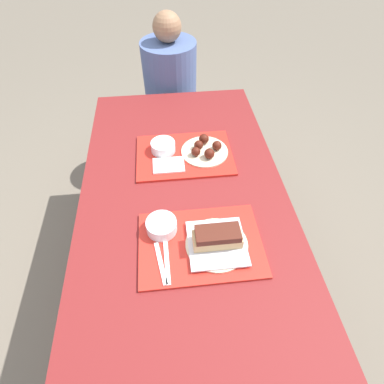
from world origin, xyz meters
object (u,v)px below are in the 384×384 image
(bowl_coleslaw_far, at_px, (163,146))
(wings_plate_far, at_px, (205,149))
(tray_near, at_px, (201,244))
(person_seated_across, at_px, (170,80))
(brisket_sandwich_plate, at_px, (217,240))
(bowl_coleslaw_near, at_px, (162,225))
(tray_far, at_px, (185,155))

(bowl_coleslaw_far, xyz_separation_m, wings_plate_far, (0.20, -0.03, -0.01))
(tray_near, bearing_deg, wings_plate_far, 80.44)
(wings_plate_far, xyz_separation_m, person_seated_across, (-0.12, 0.79, -0.06))
(person_seated_across, bearing_deg, wings_plate_far, -81.20)
(person_seated_across, bearing_deg, brisket_sandwich_plate, -85.85)
(brisket_sandwich_plate, distance_m, person_seated_across, 1.31)
(bowl_coleslaw_far, xyz_separation_m, person_seated_across, (0.08, 0.76, -0.07))
(bowl_coleslaw_far, bearing_deg, tray_near, -78.04)
(wings_plate_far, distance_m, person_seated_across, 0.80)
(tray_near, xyz_separation_m, bowl_coleslaw_near, (-0.14, 0.08, 0.03))
(bowl_coleslaw_far, bearing_deg, brisket_sandwich_plate, -72.67)
(tray_near, height_order, bowl_coleslaw_far, bowl_coleslaw_far)
(tray_near, distance_m, wings_plate_far, 0.51)
(tray_far, relative_size, wings_plate_far, 2.03)
(tray_near, xyz_separation_m, bowl_coleslaw_far, (-0.11, 0.54, 0.03))
(tray_far, height_order, bowl_coleslaw_far, bowl_coleslaw_far)
(bowl_coleslaw_near, bearing_deg, bowl_coleslaw_far, 86.78)
(brisket_sandwich_plate, distance_m, bowl_coleslaw_far, 0.57)
(tray_far, height_order, bowl_coleslaw_near, bowl_coleslaw_near)
(tray_near, relative_size, tray_far, 1.00)
(bowl_coleslaw_near, xyz_separation_m, person_seated_across, (0.10, 1.22, -0.07))
(wings_plate_far, bearing_deg, bowl_coleslaw_far, 171.27)
(tray_near, relative_size, bowl_coleslaw_near, 3.94)
(brisket_sandwich_plate, xyz_separation_m, bowl_coleslaw_far, (-0.17, 0.55, -0.00))
(wings_plate_far, height_order, person_seated_across, person_seated_across)
(brisket_sandwich_plate, bearing_deg, bowl_coleslaw_near, 155.69)
(person_seated_across, bearing_deg, bowl_coleslaw_near, -94.78)
(wings_plate_far, bearing_deg, tray_near, -99.56)
(tray_near, bearing_deg, tray_far, 91.64)
(brisket_sandwich_plate, xyz_separation_m, person_seated_across, (-0.09, 1.31, -0.07))
(bowl_coleslaw_near, height_order, brisket_sandwich_plate, brisket_sandwich_plate)
(bowl_coleslaw_far, height_order, wings_plate_far, wings_plate_far)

